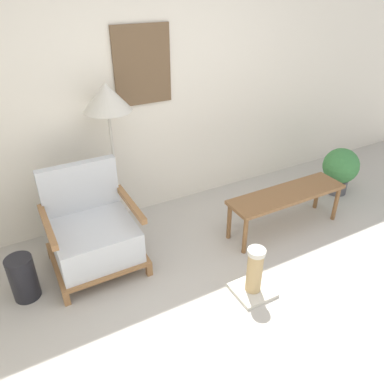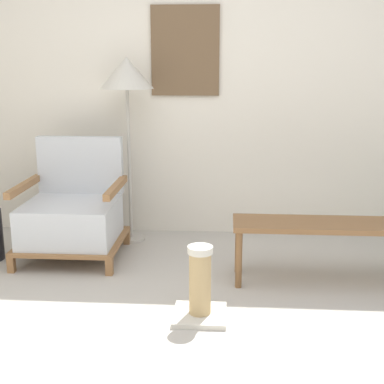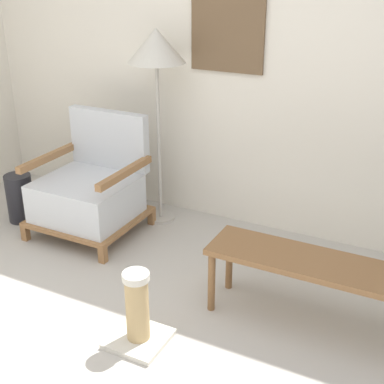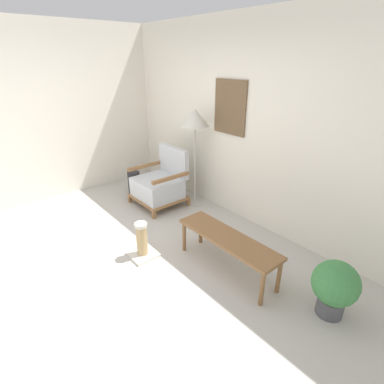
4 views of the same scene
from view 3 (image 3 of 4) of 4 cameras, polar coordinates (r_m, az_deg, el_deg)
wall_back at (r=3.94m, az=6.93°, el=14.76°), size 8.00×0.09×2.70m
armchair at (r=4.12m, az=-10.80°, el=0.14°), size 0.76×0.71×0.89m
floor_lamp at (r=3.96m, az=-3.81°, el=14.59°), size 0.42×0.42×1.50m
coffee_table at (r=3.07m, az=13.24°, el=-8.06°), size 1.25×0.34×0.42m
vase at (r=4.48m, az=-17.88°, el=-0.60°), size 0.21×0.21×0.39m
scratching_post at (r=3.00m, az=-5.87°, el=-12.92°), size 0.31×0.31×0.44m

